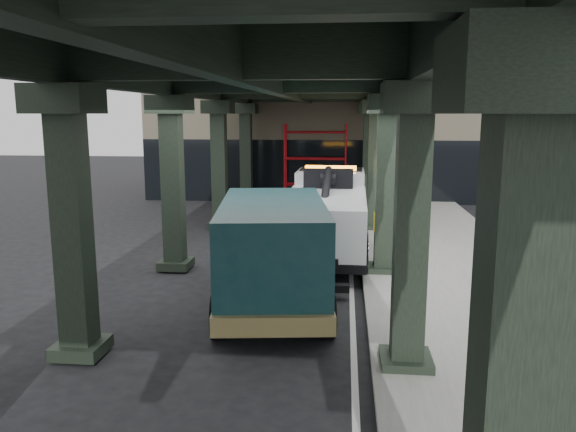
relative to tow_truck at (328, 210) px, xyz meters
The scene contains 8 objects.
ground 5.06m from the tow_truck, 101.02° to the right, with size 90.00×90.00×0.00m, color black.
sidewalk 4.71m from the tow_truck, 37.91° to the right, with size 5.00×40.00×0.15m, color gray.
lane_stripe 3.19m from the tow_truck, 74.53° to the right, with size 0.12×38.00×0.01m, color silver.
viaduct 5.12m from the tow_truck, 115.58° to the right, with size 7.40×32.00×6.40m.
building 15.48m from the tow_truck, 85.98° to the left, with size 22.00×10.00×8.00m, color #C6B793.
scaffolding 9.94m from the tow_truck, 95.39° to the left, with size 3.08×0.88×4.00m.
tow_truck is the anchor object (origin of this frame).
towed_van 5.65m from the tow_truck, 101.31° to the right, with size 3.18×6.52×2.54m.
Camera 1 is at (1.46, -13.46, 4.50)m, focal length 35.00 mm.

